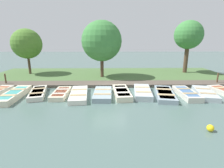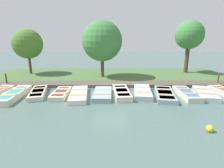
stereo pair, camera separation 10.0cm
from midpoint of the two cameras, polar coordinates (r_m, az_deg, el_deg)
ground_plane at (r=13.42m, az=-1.13°, el=-2.11°), size 80.00×80.00×0.00m
shore_bank at (r=18.24m, az=-1.11°, el=2.78°), size 8.00×24.00×0.21m
dock_walkway at (r=14.78m, az=-1.12°, el=-0.01°), size 1.56×20.73×0.25m
rowboat_1 at (r=13.49m, az=-29.66°, el=-3.10°), size 3.59×1.16×0.42m
rowboat_2 at (r=13.36m, az=-23.23°, el=-2.67°), size 3.15×1.66×0.34m
rowboat_3 at (r=12.70m, az=-16.55°, el=-2.95°), size 2.63×1.02×0.34m
rowboat_4 at (r=12.19m, az=-11.00°, el=-3.32°), size 3.46×1.44×0.34m
rowboat_5 at (r=12.09m, az=-3.30°, el=-3.22°), size 2.91×1.27×0.34m
rowboat_6 at (r=12.27m, az=2.96°, el=-2.79°), size 3.15×1.22×0.40m
rowboat_7 at (r=12.59m, az=9.73°, el=-2.55°), size 3.23×1.48×0.39m
rowboat_8 at (r=12.60m, az=16.63°, el=-3.11°), size 3.57×1.78×0.33m
rowboat_9 at (r=13.16m, az=22.92°, el=-2.81°), size 2.96×1.04×0.38m
rowboat_10 at (r=13.82m, az=27.89°, el=-2.63°), size 3.23×1.72×0.35m
mooring_post_near at (r=16.98m, az=-31.55°, el=1.18°), size 0.12×0.12×1.08m
mooring_post_far at (r=17.25m, az=31.04°, el=1.43°), size 0.12×0.12×1.08m
buoy at (r=8.80m, az=29.16°, el=-12.45°), size 0.30×0.30×0.30m
park_tree_far_left at (r=20.32m, az=-26.20°, el=11.67°), size 3.03×3.03×4.85m
park_tree_left at (r=16.81m, az=-3.57°, el=13.81°), size 3.77×3.77×5.52m
park_tree_center at (r=20.70m, az=23.58°, el=14.35°), size 2.97×2.97×5.72m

